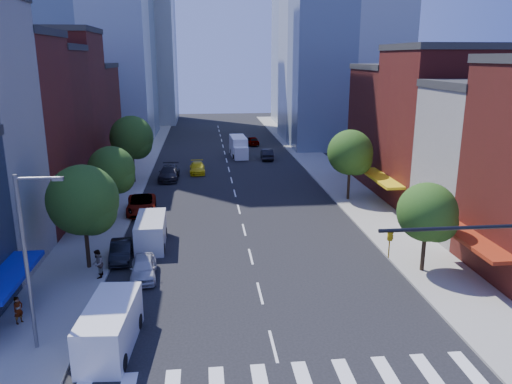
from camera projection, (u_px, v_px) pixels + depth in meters
ground at (273, 346)px, 25.66m from camera, size 220.00×220.00×0.00m
sidewalk_left at (131, 175)px, 62.74m from camera, size 5.00×120.00×0.15m
sidewalk_right at (325, 170)px, 65.32m from camera, size 5.00×120.00×0.15m
crosswalk at (283, 383)px, 22.78m from camera, size 19.00×3.00×0.01m
bldg_left_3 at (23, 129)px, 49.36m from camera, size 12.00×8.00×15.00m
bldg_left_4 at (47, 110)px, 57.25m from camera, size 12.00×9.00×17.00m
bldg_left_5 at (70, 118)px, 66.89m from camera, size 12.00×10.00×13.00m
bldg_right_1 at (503, 163)px, 40.65m from camera, size 12.00×8.00×12.00m
bldg_right_2 at (452, 130)px, 48.90m from camera, size 12.00×10.00×15.00m
bldg_right_3 at (410, 126)px, 58.75m from camera, size 12.00×10.00×13.00m
streetlight at (29, 253)px, 24.02m from camera, size 2.25×0.25×9.00m
tree_left_near at (85, 203)px, 33.70m from camera, size 4.80×4.80×7.30m
tree_left_mid at (113, 172)px, 44.34m from camera, size 4.20×4.20×6.65m
tree_left_far at (133, 139)px, 57.60m from camera, size 5.00×5.00×7.75m
tree_right_near at (429, 215)px, 33.37m from camera, size 4.00×4.00×6.20m
tree_right_far at (352, 154)px, 50.47m from camera, size 4.60×4.60×7.20m
parked_car_front at (143, 268)px, 33.45m from camera, size 1.96×4.28×1.42m
parked_car_second at (121, 251)px, 36.47m from camera, size 1.77×4.29×1.38m
parked_car_third at (141, 204)px, 47.52m from camera, size 3.13×5.98×1.61m
parked_car_rear at (169, 173)px, 60.38m from camera, size 2.52×5.75×1.65m
cargo_van_near at (109, 329)px, 25.07m from camera, size 2.65×5.74×2.38m
cargo_van_far at (151, 232)px, 38.96m from camera, size 2.32×5.46×2.31m
taxi at (197, 168)px, 63.75m from camera, size 1.98×4.72×1.36m
traffic_car_oncoming at (267, 154)px, 72.32m from camera, size 1.83×4.75×1.55m
traffic_car_far at (252, 141)px, 84.02m from camera, size 2.30×4.51×1.47m
box_truck at (239, 147)px, 74.37m from camera, size 2.47×7.27×2.89m
pedestrian_near at (18, 310)px, 27.43m from camera, size 0.63×0.69×1.58m
pedestrian_far at (98, 264)px, 33.08m from camera, size 0.75×0.95×1.93m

